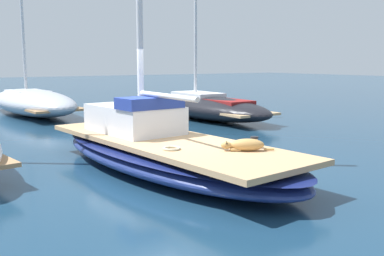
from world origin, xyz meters
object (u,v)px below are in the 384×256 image
Objects in this scene: dog_tan at (245,145)px; sailboat_main at (165,154)px; moored_boat_far_astern at (32,101)px; moored_boat_starboard_side at (206,106)px; coiled_rope at (172,148)px; deck_winch at (254,143)px.

sailboat_main is at bearing 106.71° from dog_tan.
moored_boat_starboard_side is at bearing -43.24° from moored_boat_far_astern.
dog_tan is at bearing -38.71° from coiled_rope.
moored_boat_far_astern reaches higher than dog_tan.
deck_winch is at bearing -27.54° from coiled_rope.
deck_winch is at bearing 20.28° from dog_tan.
coiled_rope reaches higher than sailboat_main.
sailboat_main is 2.00m from dog_tan.
dog_tan is 0.34m from deck_winch.
sailboat_main is at bearing -90.80° from moored_boat_far_astern.
dog_tan is 0.12× the size of moored_boat_starboard_side.
deck_winch is 0.03× the size of moored_boat_starboard_side.
sailboat_main is at bearing 65.76° from coiled_rope.
dog_tan is at bearing -121.27° from moored_boat_starboard_side.
moored_boat_starboard_side is at bearing 48.83° from sailboat_main.
moored_boat_starboard_side is (5.54, 6.34, 0.16)m from sailboat_main.
moored_boat_starboard_side is (4.66, 8.09, -0.26)m from deck_winch.
moored_boat_starboard_side reaches higher than sailboat_main.
dog_tan is (0.56, -1.87, 0.43)m from sailboat_main.
deck_winch is 13.17m from moored_boat_far_astern.
moored_boat_starboard_side is 0.89× the size of moored_boat_far_astern.
moored_boat_starboard_side is at bearing 50.83° from coiled_rope.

